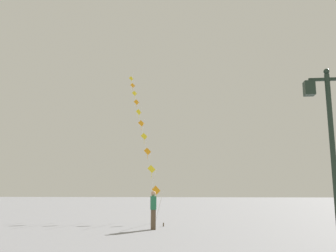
% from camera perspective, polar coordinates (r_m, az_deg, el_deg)
% --- Properties ---
extents(ground_plane, '(160.00, 160.00, 0.00)m').
position_cam_1_polar(ground_plane, '(20.94, 6.60, -14.81)').
color(ground_plane, gray).
extents(twin_lantern_lamp_post, '(1.28, 0.28, 5.11)m').
position_cam_1_polar(twin_lantern_lamp_post, '(10.87, 24.22, 0.27)').
color(twin_lantern_lamp_post, '#1E2D23').
rests_on(twin_lantern_lamp_post, ground_plane).
extents(kite_train, '(5.73, 17.34, 13.44)m').
position_cam_1_polar(kite_train, '(28.18, -4.28, 0.64)').
color(kite_train, brown).
rests_on(kite_train, ground_plane).
extents(kite_flyer, '(0.33, 0.63, 1.71)m').
position_cam_1_polar(kite_flyer, '(16.91, -2.33, -12.92)').
color(kite_flyer, brown).
rests_on(kite_flyer, ground_plane).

